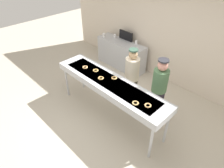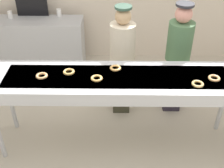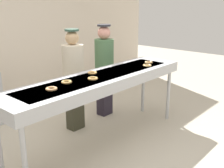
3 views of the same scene
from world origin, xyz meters
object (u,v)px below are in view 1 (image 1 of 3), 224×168
at_px(glazed_donut_5, 135,103).
at_px(worker_baker, 159,88).
at_px(glazed_donut_4, 148,105).
at_px(glazed_donut_3, 101,78).
at_px(paper_cup_0, 136,42).
at_px(prep_counter, 121,54).
at_px(paper_cup_2, 115,36).
at_px(glazed_donut_0, 114,78).
at_px(paper_cup_1, 104,35).
at_px(glazed_donut_1, 85,67).
at_px(fryer_conveyor, 110,85).
at_px(worker_assistant, 132,76).
at_px(glazed_donut_2, 96,70).
at_px(menu_display, 126,36).

distance_m(glazed_donut_5, worker_baker, 0.88).
relative_size(glazed_donut_4, glazed_donut_5, 1.00).
bearing_deg(glazed_donut_5, glazed_donut_3, 174.93).
relative_size(worker_baker, paper_cup_0, 12.72).
distance_m(prep_counter, paper_cup_2, 0.63).
height_order(glazed_donut_0, paper_cup_1, glazed_donut_0).
distance_m(glazed_donut_1, paper_cup_2, 2.23).
bearing_deg(worker_baker, paper_cup_1, -8.00).
bearing_deg(paper_cup_0, fryer_conveyor, -64.60).
bearing_deg(glazed_donut_4, glazed_donut_5, -151.27).
relative_size(fryer_conveyor, prep_counter, 1.71).
bearing_deg(fryer_conveyor, prep_counter, 127.13).
xyz_separation_m(worker_assistant, prep_counter, (-1.53, 1.26, -0.45)).
relative_size(worker_baker, prep_counter, 0.93).
height_order(fryer_conveyor, worker_baker, worker_baker).
relative_size(glazed_donut_5, paper_cup_0, 1.04).
bearing_deg(glazed_donut_3, worker_baker, 36.52).
relative_size(glazed_donut_3, worker_baker, 0.08).
height_order(glazed_donut_1, glazed_donut_4, same).
distance_m(glazed_donut_4, prep_counter, 3.25).
bearing_deg(paper_cup_2, glazed_donut_4, -35.19).
relative_size(worker_assistant, prep_counter, 0.92).
bearing_deg(prep_counter, fryer_conveyor, -52.87).
height_order(glazed_donut_2, paper_cup_0, glazed_donut_2).
relative_size(glazed_donut_0, glazed_donut_4, 1.00).
bearing_deg(paper_cup_2, glazed_donut_3, -52.21).
xyz_separation_m(glazed_donut_0, paper_cup_0, (-0.98, 1.94, -0.08)).
bearing_deg(glazed_donut_3, worker_assistant, 67.77).
bearing_deg(glazed_donut_2, glazed_donut_0, 9.48).
relative_size(fryer_conveyor, glazed_donut_3, 22.60).
relative_size(glazed_donut_2, glazed_donut_3, 1.00).
height_order(glazed_donut_3, menu_display, menu_display).
bearing_deg(menu_display, worker_assistant, -43.78).
xyz_separation_m(worker_assistant, menu_display, (-1.53, 1.46, 0.14)).
xyz_separation_m(fryer_conveyor, glazed_donut_0, (-0.02, 0.15, 0.10)).
relative_size(glazed_donut_0, glazed_donut_3, 1.00).
relative_size(prep_counter, paper_cup_1, 13.67).
distance_m(worker_baker, paper_cup_2, 2.92).
bearing_deg(glazed_donut_2, menu_display, 113.78).
relative_size(glazed_donut_1, glazed_donut_5, 1.00).
relative_size(glazed_donut_0, prep_counter, 0.08).
bearing_deg(paper_cup_2, paper_cup_0, 8.01).
bearing_deg(glazed_donut_1, prep_counter, 107.60).
bearing_deg(glazed_donut_1, glazed_donut_0, 12.09).
distance_m(prep_counter, paper_cup_0, 0.71).
bearing_deg(menu_display, prep_counter, -90.00).
xyz_separation_m(prep_counter, paper_cup_0, (0.46, 0.18, 0.51)).
xyz_separation_m(glazed_donut_1, glazed_donut_2, (0.29, 0.09, 0.00)).
xyz_separation_m(glazed_donut_4, paper_cup_2, (-2.88, 2.03, -0.08)).
bearing_deg(worker_baker, fryer_conveyor, 52.74).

